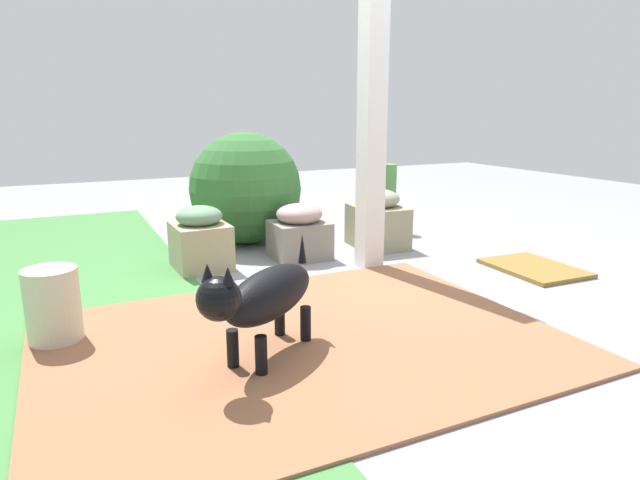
{
  "coord_description": "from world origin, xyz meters",
  "views": [
    {
      "loc": [
        -2.99,
        1.75,
        1.09
      ],
      "look_at": [
        0.06,
        0.28,
        0.27
      ],
      "focal_mm": 30.61,
      "sensor_mm": 36.0,
      "label": 1
    }
  ],
  "objects_px": {
    "stone_planter_mid": "(200,239)",
    "doormat": "(534,268)",
    "dog": "(263,296)",
    "ceramic_urn": "(53,306)",
    "terracotta_pot_tall": "(389,207)",
    "stone_planter_nearest": "(378,220)",
    "porch_pillar": "(372,104)",
    "round_shrub": "(246,188)",
    "stone_planter_near": "(299,232)"
  },
  "relations": [
    {
      "from": "dog",
      "to": "ceramic_urn",
      "type": "bearing_deg",
      "value": 53.61
    },
    {
      "from": "dog",
      "to": "stone_planter_nearest",
      "type": "bearing_deg",
      "value": -44.65
    },
    {
      "from": "stone_planter_nearest",
      "to": "terracotta_pot_tall",
      "type": "bearing_deg",
      "value": -40.78
    },
    {
      "from": "stone_planter_nearest",
      "to": "ceramic_urn",
      "type": "height_order",
      "value": "stone_planter_nearest"
    },
    {
      "from": "stone_planter_nearest",
      "to": "round_shrub",
      "type": "xyz_separation_m",
      "value": [
        0.6,
        0.9,
        0.24
      ]
    },
    {
      "from": "stone_planter_mid",
      "to": "dog",
      "type": "xyz_separation_m",
      "value": [
        -1.56,
        0.1,
        0.09
      ]
    },
    {
      "from": "stone_planter_mid",
      "to": "stone_planter_near",
      "type": "bearing_deg",
      "value": -94.35
    },
    {
      "from": "stone_planter_near",
      "to": "dog",
      "type": "xyz_separation_m",
      "value": [
        -1.5,
        0.82,
        0.1
      ]
    },
    {
      "from": "stone_planter_mid",
      "to": "ceramic_urn",
      "type": "distance_m",
      "value": 1.33
    },
    {
      "from": "round_shrub",
      "to": "terracotta_pot_tall",
      "type": "xyz_separation_m",
      "value": [
        -0.11,
        -1.32,
        -0.24
      ]
    },
    {
      "from": "porch_pillar",
      "to": "doormat",
      "type": "xyz_separation_m",
      "value": [
        -0.57,
        -0.99,
        -1.1
      ]
    },
    {
      "from": "porch_pillar",
      "to": "dog",
      "type": "xyz_separation_m",
      "value": [
        -1.08,
        1.18,
        -0.82
      ]
    },
    {
      "from": "stone_planter_near",
      "to": "ceramic_urn",
      "type": "relative_size",
      "value": 1.12
    },
    {
      "from": "round_shrub",
      "to": "terracotta_pot_tall",
      "type": "height_order",
      "value": "round_shrub"
    },
    {
      "from": "porch_pillar",
      "to": "terracotta_pot_tall",
      "type": "bearing_deg",
      "value": -39.12
    },
    {
      "from": "round_shrub",
      "to": "stone_planter_mid",
      "type": "bearing_deg",
      "value": 137.97
    },
    {
      "from": "ceramic_urn",
      "to": "round_shrub",
      "type": "bearing_deg",
      "value": -43.55
    },
    {
      "from": "stone_planter_mid",
      "to": "terracotta_pot_tall",
      "type": "xyz_separation_m",
      "value": [
        0.48,
        -1.85,
        0.01
      ]
    },
    {
      "from": "terracotta_pot_tall",
      "to": "dog",
      "type": "distance_m",
      "value": 2.82
    },
    {
      "from": "porch_pillar",
      "to": "round_shrub",
      "type": "height_order",
      "value": "porch_pillar"
    },
    {
      "from": "stone_planter_mid",
      "to": "ceramic_urn",
      "type": "xyz_separation_m",
      "value": [
        -0.95,
        0.93,
        -0.02
      ]
    },
    {
      "from": "stone_planter_nearest",
      "to": "terracotta_pot_tall",
      "type": "xyz_separation_m",
      "value": [
        0.49,
        -0.42,
        -0.0
      ]
    },
    {
      "from": "porch_pillar",
      "to": "stone_planter_mid",
      "type": "bearing_deg",
      "value": 66.25
    },
    {
      "from": "ceramic_urn",
      "to": "dog",
      "type": "bearing_deg",
      "value": -126.39
    },
    {
      "from": "stone_planter_near",
      "to": "dog",
      "type": "bearing_deg",
      "value": 151.26
    },
    {
      "from": "terracotta_pot_tall",
      "to": "ceramic_urn",
      "type": "relative_size",
      "value": 1.65
    },
    {
      "from": "porch_pillar",
      "to": "round_shrub",
      "type": "distance_m",
      "value": 1.37
    },
    {
      "from": "stone_planter_nearest",
      "to": "ceramic_urn",
      "type": "bearing_deg",
      "value": 111.65
    },
    {
      "from": "ceramic_urn",
      "to": "stone_planter_nearest",
      "type": "bearing_deg",
      "value": -68.35
    },
    {
      "from": "round_shrub",
      "to": "terracotta_pot_tall",
      "type": "distance_m",
      "value": 1.35
    },
    {
      "from": "stone_planter_mid",
      "to": "doormat",
      "type": "relative_size",
      "value": 0.7
    },
    {
      "from": "stone_planter_nearest",
      "to": "doormat",
      "type": "bearing_deg",
      "value": -148.55
    },
    {
      "from": "dog",
      "to": "stone_planter_mid",
      "type": "bearing_deg",
      "value": -3.63
    },
    {
      "from": "porch_pillar",
      "to": "ceramic_urn",
      "type": "relative_size",
      "value": 6.08
    },
    {
      "from": "ceramic_urn",
      "to": "stone_planter_mid",
      "type": "bearing_deg",
      "value": -44.45
    },
    {
      "from": "stone_planter_nearest",
      "to": "stone_planter_mid",
      "type": "relative_size",
      "value": 1.13
    },
    {
      "from": "round_shrub",
      "to": "porch_pillar",
      "type": "bearing_deg",
      "value": -152.59
    },
    {
      "from": "stone_planter_near",
      "to": "round_shrub",
      "type": "bearing_deg",
      "value": 17.13
    },
    {
      "from": "stone_planter_nearest",
      "to": "doormat",
      "type": "height_order",
      "value": "stone_planter_nearest"
    },
    {
      "from": "terracotta_pot_tall",
      "to": "ceramic_urn",
      "type": "height_order",
      "value": "terracotta_pot_tall"
    },
    {
      "from": "porch_pillar",
      "to": "stone_planter_mid",
      "type": "xyz_separation_m",
      "value": [
        0.47,
        1.08,
        -0.91
      ]
    },
    {
      "from": "dog",
      "to": "ceramic_urn",
      "type": "height_order",
      "value": "dog"
    },
    {
      "from": "terracotta_pot_tall",
      "to": "doormat",
      "type": "relative_size",
      "value": 0.95
    },
    {
      "from": "dog",
      "to": "ceramic_urn",
      "type": "xyz_separation_m",
      "value": [
        0.61,
        0.83,
        -0.12
      ]
    },
    {
      "from": "stone_planter_nearest",
      "to": "dog",
      "type": "height_order",
      "value": "dog"
    },
    {
      "from": "stone_planter_mid",
      "to": "doormat",
      "type": "xyz_separation_m",
      "value": [
        -1.05,
        -2.07,
        -0.19
      ]
    },
    {
      "from": "round_shrub",
      "to": "terracotta_pot_tall",
      "type": "bearing_deg",
      "value": -94.68
    },
    {
      "from": "stone_planter_mid",
      "to": "porch_pillar",
      "type": "bearing_deg",
      "value": -113.75
    },
    {
      "from": "stone_planter_near",
      "to": "stone_planter_mid",
      "type": "bearing_deg",
      "value": 85.65
    },
    {
      "from": "stone_planter_mid",
      "to": "round_shrub",
      "type": "bearing_deg",
      "value": -42.03
    }
  ]
}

